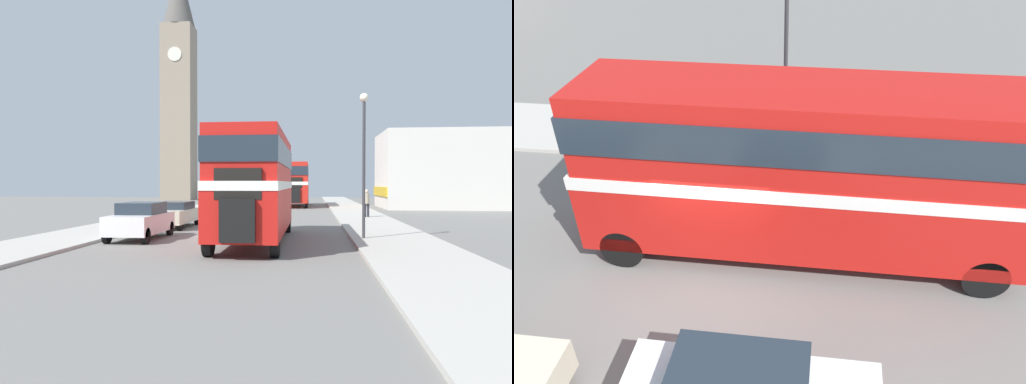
{
  "view_description": "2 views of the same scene",
  "coord_description": "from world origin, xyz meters",
  "views": [
    {
      "loc": [
        3.41,
        -21.56,
        2.35
      ],
      "look_at": [
        1.18,
        -1.82,
        2.0
      ],
      "focal_mm": 35.0,
      "sensor_mm": 36.0,
      "label": 1
    },
    {
      "loc": [
        -8.35,
        -2.31,
        7.98
      ],
      "look_at": [
        1.18,
        -1.12,
        1.61
      ],
      "focal_mm": 35.0,
      "sensor_mm": 36.0,
      "label": 2
    }
  ],
  "objects": [
    {
      "name": "ground_plane",
      "position": [
        0.0,
        0.0,
        0.0
      ],
      "size": [
        120.0,
        120.0,
        0.0
      ],
      "primitive_type": "plane",
      "color": "slate"
    },
    {
      "name": "double_decker_bus",
      "position": [
        1.18,
        -1.85,
        2.49
      ],
      "size": [
        2.44,
        10.07,
        4.2
      ],
      "color": "red",
      "rests_on": "ground_plane"
    },
    {
      "name": "sidewalk_right",
      "position": [
        6.75,
        0.0,
        0.06
      ],
      "size": [
        3.5,
        120.0,
        0.12
      ],
      "color": "#B7B2A8",
      "rests_on": "ground_plane"
    },
    {
      "name": "street_lamp",
      "position": [
        5.49,
        -1.04,
        3.96
      ],
      "size": [
        0.36,
        0.36,
        5.86
      ],
      "color": "#38383D",
      "rests_on": "sidewalk_right"
    }
  ]
}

